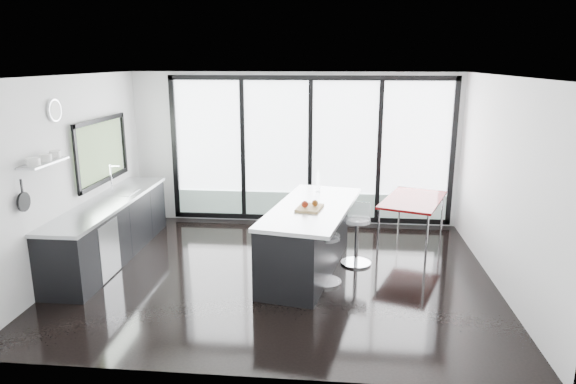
# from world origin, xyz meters

# --- Properties ---
(floor) EXTENTS (6.00, 5.00, 0.00)m
(floor) POSITION_xyz_m (0.00, 0.00, 0.00)
(floor) COLOR black
(floor) RESTS_ON ground
(ceiling) EXTENTS (6.00, 5.00, 0.00)m
(ceiling) POSITION_xyz_m (0.00, 0.00, 2.80)
(ceiling) COLOR white
(ceiling) RESTS_ON wall_back
(wall_back) EXTENTS (6.00, 0.09, 2.80)m
(wall_back) POSITION_xyz_m (0.27, 2.47, 1.27)
(wall_back) COLOR silver
(wall_back) RESTS_ON ground
(wall_front) EXTENTS (6.00, 0.00, 2.80)m
(wall_front) POSITION_xyz_m (0.00, -2.50, 1.40)
(wall_front) COLOR silver
(wall_front) RESTS_ON ground
(wall_left) EXTENTS (0.26, 5.00, 2.80)m
(wall_left) POSITION_xyz_m (-2.97, 0.27, 1.56)
(wall_left) COLOR silver
(wall_left) RESTS_ON ground
(wall_right) EXTENTS (0.00, 5.00, 2.80)m
(wall_right) POSITION_xyz_m (3.00, 0.00, 1.40)
(wall_right) COLOR silver
(wall_right) RESTS_ON ground
(counter_cabinets) EXTENTS (0.69, 3.24, 1.36)m
(counter_cabinets) POSITION_xyz_m (-2.67, 0.40, 0.46)
(counter_cabinets) COLOR black
(counter_cabinets) RESTS_ON floor
(island) EXTENTS (1.46, 2.58, 1.29)m
(island) POSITION_xyz_m (0.38, 0.18, 0.50)
(island) COLOR black
(island) RESTS_ON floor
(bar_stool_near) EXTENTS (0.58, 0.58, 0.70)m
(bar_stool_near) POSITION_xyz_m (0.68, -0.24, 0.35)
(bar_stool_near) COLOR silver
(bar_stool_near) RESTS_ON floor
(bar_stool_far) EXTENTS (0.52, 0.52, 0.72)m
(bar_stool_far) POSITION_xyz_m (1.12, 0.48, 0.36)
(bar_stool_far) COLOR silver
(bar_stool_far) RESTS_ON floor
(red_table) EXTENTS (1.31, 1.69, 0.80)m
(red_table) POSITION_xyz_m (2.06, 1.43, 0.40)
(red_table) COLOR maroon
(red_table) RESTS_ON floor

